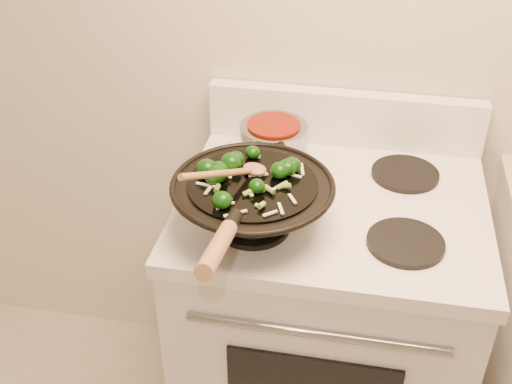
# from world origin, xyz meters

# --- Properties ---
(stove) EXTENTS (0.78, 0.67, 1.08)m
(stove) POSITION_xyz_m (-0.27, 1.17, 0.47)
(stove) COLOR white
(stove) RESTS_ON ground
(wok) EXTENTS (0.38, 0.63, 0.24)m
(wok) POSITION_xyz_m (-0.45, 1.02, 1.00)
(wok) COLOR black
(wok) RESTS_ON stove
(stirfry) EXTENTS (0.25, 0.27, 0.04)m
(stirfry) POSITION_xyz_m (-0.48, 1.04, 1.07)
(stirfry) COLOR #0B3308
(stirfry) RESTS_ON wok
(wooden_spoon) EXTENTS (0.16, 0.26, 0.12)m
(wooden_spoon) POSITION_xyz_m (-0.49, 1.00, 1.09)
(wooden_spoon) COLOR #9B6A3D
(wooden_spoon) RESTS_ON wok
(saucepan) EXTENTS (0.19, 0.29, 0.11)m
(saucepan) POSITION_xyz_m (-0.45, 1.32, 0.99)
(saucepan) COLOR gray
(saucepan) RESTS_ON stove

